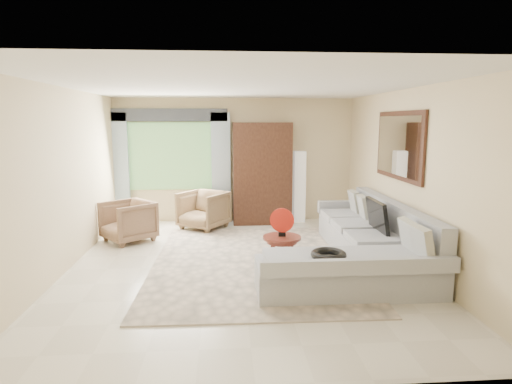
{
  "coord_description": "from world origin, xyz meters",
  "views": [
    {
      "loc": [
        -0.23,
        -6.09,
        2.12
      ],
      "look_at": [
        0.25,
        0.35,
        1.05
      ],
      "focal_mm": 30.0,
      "sensor_mm": 36.0,
      "label": 1
    }
  ],
  "objects": [
    {
      "name": "valance",
      "position": [
        -1.35,
        2.9,
        2.25
      ],
      "size": [
        2.4,
        0.12,
        0.26
      ],
      "primitive_type": "cube",
      "color": "#1E232D",
      "rests_on": "wall_back"
    },
    {
      "name": "armchair_left",
      "position": [
        -1.95,
        1.48,
        0.36
      ],
      "size": [
        1.11,
        1.11,
        0.73
      ],
      "primitive_type": "imported",
      "rotation": [
        0.0,
        0.0,
        -0.87
      ],
      "color": "#845C48",
      "rests_on": "ground"
    },
    {
      "name": "armoire",
      "position": [
        0.55,
        2.72,
        1.05
      ],
      "size": [
        1.2,
        0.55,
        2.1
      ],
      "primitive_type": "cube",
      "color": "black",
      "rests_on": "ground"
    },
    {
      "name": "area_rug",
      "position": [
        0.2,
        0.12,
        0.01
      ],
      "size": [
        3.07,
        4.06,
        0.02
      ],
      "primitive_type": "cube",
      "rotation": [
        0.0,
        0.0,
        -0.02
      ],
      "color": "beige",
      "rests_on": "ground"
    },
    {
      "name": "armchair_right",
      "position": [
        -0.66,
        2.31,
        0.38
      ],
      "size": [
        1.13,
        1.14,
        0.75
      ],
      "primitive_type": "imported",
      "rotation": [
        0.0,
        0.0,
        -0.6
      ],
      "color": "#91744F",
      "rests_on": "ground"
    },
    {
      "name": "floor_lamp",
      "position": [
        1.35,
        2.78,
        0.75
      ],
      "size": [
        0.24,
        0.24,
        1.5
      ],
      "primitive_type": "cube",
      "color": "silver",
      "rests_on": "ground"
    },
    {
      "name": "coffee_table",
      "position": [
        0.56,
        -0.35,
        0.28
      ],
      "size": [
        0.53,
        0.53,
        0.53
      ],
      "rotation": [
        0.0,
        0.0,
        0.1
      ],
      "color": "#521E16",
      "rests_on": "ground"
    },
    {
      "name": "tv_screen",
      "position": [
        2.05,
        0.02,
        0.72
      ],
      "size": [
        0.14,
        0.74,
        0.48
      ],
      "primitive_type": "cube",
      "rotation": [
        0.0,
        -0.17,
        0.0
      ],
      "color": "black",
      "rests_on": "sectional_sofa"
    },
    {
      "name": "ground",
      "position": [
        0.0,
        0.0,
        0.0
      ],
      "size": [
        6.0,
        6.0,
        0.0
      ],
      "primitive_type": "plane",
      "color": "silver",
      "rests_on": "ground"
    },
    {
      "name": "curtain_left",
      "position": [
        -2.4,
        2.88,
        1.15
      ],
      "size": [
        0.4,
        0.08,
        2.3
      ],
      "primitive_type": "cube",
      "color": "#9EB7CC",
      "rests_on": "ground"
    },
    {
      "name": "potted_plant",
      "position": [
        -2.0,
        2.46,
        0.26
      ],
      "size": [
        0.51,
        0.45,
        0.52
      ],
      "primitive_type": "imported",
      "rotation": [
        0.0,
        0.0,
        -0.11
      ],
      "color": "#999999",
      "rests_on": "ground"
    },
    {
      "name": "wall_mirror",
      "position": [
        2.46,
        0.35,
        1.75
      ],
      "size": [
        0.05,
        1.7,
        1.05
      ],
      "color": "black",
      "rests_on": "wall_right"
    },
    {
      "name": "sectional_sofa",
      "position": [
        1.78,
        -0.18,
        0.28
      ],
      "size": [
        2.3,
        3.46,
        0.9
      ],
      "color": "#A9ABB2",
      "rests_on": "ground"
    },
    {
      "name": "garden_hose",
      "position": [
        1.0,
        -1.25,
        0.55
      ],
      "size": [
        0.43,
        0.43,
        0.09
      ],
      "primitive_type": "torus",
      "color": "black",
      "rests_on": "sectional_sofa"
    },
    {
      "name": "window",
      "position": [
        -1.35,
        2.97,
        1.4
      ],
      "size": [
        1.8,
        0.04,
        1.4
      ],
      "primitive_type": "cube",
      "color": "#669E59",
      "rests_on": "wall_back"
    },
    {
      "name": "curtain_right",
      "position": [
        -0.3,
        2.88,
        1.15
      ],
      "size": [
        0.4,
        0.08,
        2.3
      ],
      "primitive_type": "cube",
      "color": "#9EB7CC",
      "rests_on": "ground"
    },
    {
      "name": "red_disc",
      "position": [
        0.56,
        -0.35,
        0.76
      ],
      "size": [
        0.33,
        0.13,
        0.34
      ],
      "primitive_type": "cylinder",
      "rotation": [
        1.57,
        0.0,
        -0.31
      ],
      "color": "red",
      "rests_on": "coffee_table"
    }
  ]
}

